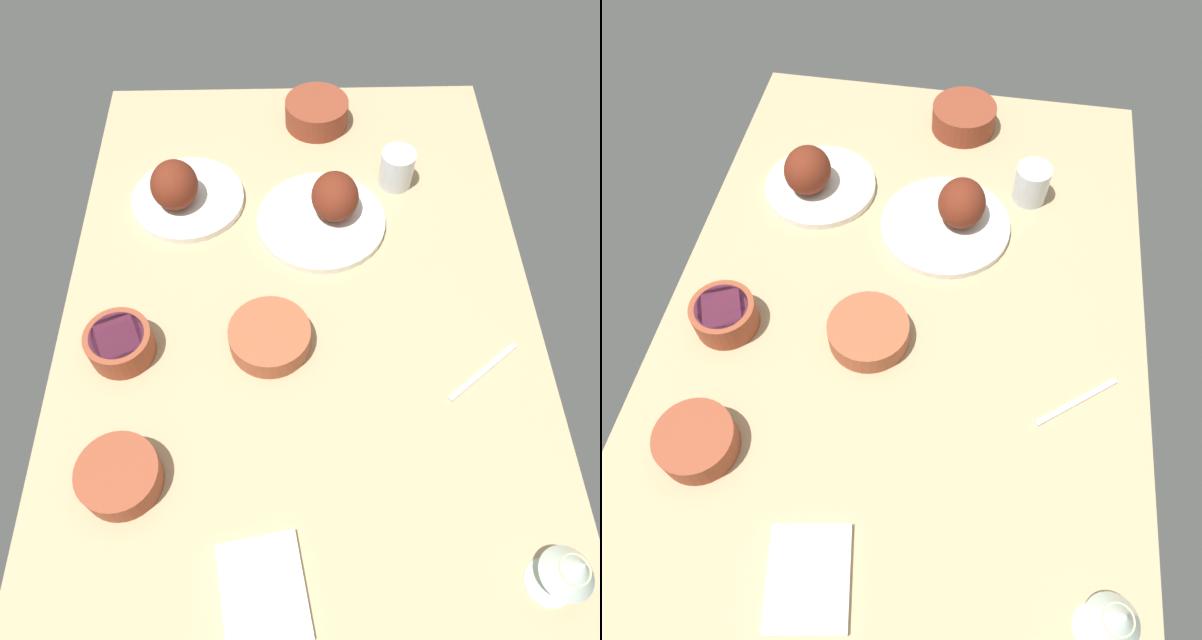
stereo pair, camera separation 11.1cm
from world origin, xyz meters
TOP-DOWN VIEW (x-y plane):
  - dining_table at (0.00, 0.00)cm, footprint 140.00×90.00cm
  - plate_center_main at (-26.15, 6.28)cm, footprint 26.74×26.74cm
  - plate_near_viewer at (-31.60, -24.32)cm, footprint 23.84×23.84cm
  - bowl_pasta at (-56.88, 5.20)cm, footprint 14.74×14.74cm
  - bowl_onions at (4.84, -32.22)cm, footprint 11.84×11.84cm
  - bowl_soup at (3.67, -5.56)cm, footprint 14.89×14.89cm
  - bowl_cream at (28.91, -29.02)cm, footprint 13.09×13.09cm
  - wine_glass at (45.53, 35.47)cm, footprint 7.60×7.60cm
  - water_tumbler at (-36.85, 21.65)cm, footprint 7.36×7.36cm
  - folded_napkin at (45.76, -6.41)cm, footprint 17.02×14.58cm
  - fork_loose at (10.66, 32.36)cm, footprint 11.20×14.01cm

SIDE VIEW (x-z plane):
  - dining_table at x=0.00cm, z-range 0.00..4.00cm
  - fork_loose at x=10.66cm, z-range 4.00..4.80cm
  - folded_napkin at x=45.76cm, z-range 4.00..5.20cm
  - bowl_soup at x=3.67cm, z-range 4.23..8.76cm
  - bowl_cream at x=28.91cm, z-range 4.24..9.62cm
  - plate_center_main at x=-26.15cm, z-range 1.93..12.36cm
  - bowl_onions at x=4.84cm, z-range 4.25..10.11cm
  - bowl_pasta at x=-56.88cm, z-range 4.25..10.27cm
  - plate_near_viewer at x=-31.60cm, z-range 2.18..12.96cm
  - water_tumbler at x=-36.85cm, z-range 4.00..12.20cm
  - wine_glass at x=45.53cm, z-range 6.93..20.93cm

